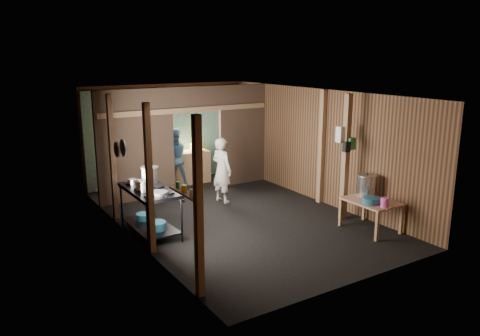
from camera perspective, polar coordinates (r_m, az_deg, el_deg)
floor at (r=10.07m, az=-0.61°, el=-5.86°), size 4.50×7.00×0.00m
ceiling at (r=9.52m, az=-0.65°, el=9.05°), size 4.50×7.00×0.00m
wall_back at (r=12.78m, az=-8.88°, el=4.20°), size 4.50×0.00×2.60m
wall_front at (r=7.07m, az=14.40°, el=-3.79°), size 4.50×0.00×2.60m
wall_left at (r=8.78m, az=-13.24°, el=-0.32°), size 0.00×7.00×2.60m
wall_right at (r=11.03m, az=9.40°, el=2.69°), size 0.00×7.00×2.60m
partition_left at (r=11.11m, az=-12.47°, el=2.62°), size 1.85×0.10×2.60m
partition_right at (r=12.37m, az=0.27°, el=4.05°), size 1.35×0.10×2.60m
partition_header at (r=11.59m, az=-5.32°, el=8.33°), size 1.30×0.10×0.60m
turquoise_panel at (r=12.73m, az=-8.76°, el=3.94°), size 4.40×0.06×2.50m
back_counter at (r=12.58m, az=-6.48°, el=0.06°), size 1.20×0.50×0.85m
wall_clock at (r=12.71m, az=-7.75°, el=6.92°), size 0.20×0.03×0.20m
post_left_a at (r=6.50m, az=-5.06°, el=-4.95°), size 0.10×0.12×2.60m
post_left_b at (r=8.08m, az=-10.91°, el=-1.42°), size 0.10×0.12×2.60m
post_left_c at (r=9.92m, az=-15.14°, el=1.16°), size 0.10×0.12×2.60m
post_right at (r=10.84m, az=9.82°, el=2.48°), size 0.10×0.12×2.60m
post_free at (r=9.84m, az=12.64°, el=1.20°), size 0.12×0.12×2.60m
cross_beam at (r=11.46m, az=-6.30°, el=6.99°), size 4.40×0.12×0.12m
pan_lid_big at (r=9.09m, az=-13.95°, el=2.38°), size 0.03×0.34×0.34m
pan_lid_small at (r=9.49m, az=-14.69°, el=2.17°), size 0.03×0.30×0.30m
wall_shelf at (r=6.91m, az=-6.76°, el=-2.98°), size 0.14×0.80×0.03m
jar_white at (r=6.67m, az=-5.84°, el=-2.97°), size 0.07×0.07×0.10m
jar_yellow at (r=6.89m, az=-6.77°, el=-2.46°), size 0.08×0.08×0.10m
jar_green at (r=7.08m, az=-7.54°, el=-2.04°), size 0.06×0.06×0.10m
bag_white at (r=9.77m, az=12.24°, el=4.01°), size 0.22×0.15×0.32m
bag_green at (r=9.79m, az=13.27°, el=2.90°), size 0.16×0.12×0.24m
bag_black at (r=9.68m, az=12.75°, el=2.51°), size 0.14×0.10×0.20m
gas_range at (r=9.15m, az=-10.79°, el=-5.17°), size 0.78×1.52×0.90m
prep_table at (r=9.58m, az=15.48°, el=-5.52°), size 0.74×1.02×0.60m
stove_pot_large at (r=9.37m, az=-10.82°, el=-0.89°), size 0.45×0.45×0.35m
stove_pot_med at (r=8.88m, az=-11.80°, el=-2.18°), size 0.32×0.32×0.22m
stove_saucepan at (r=9.36m, az=-12.91°, el=-1.64°), size 0.22×0.22×0.11m
frying_pan at (r=8.61m, az=-9.82°, el=-3.02°), size 0.38×0.58×0.08m
blue_tub_front at (r=8.98m, az=-10.08°, el=-6.88°), size 0.36×0.36×0.15m
blue_tub_back at (r=9.55m, az=-11.54°, el=-5.77°), size 0.31×0.31×0.12m
stock_pot at (r=9.72m, az=15.07°, el=-2.09°), size 0.44×0.44×0.45m
wash_basin at (r=9.27m, az=15.54°, el=-3.82°), size 0.36×0.36×0.12m
pink_bucket at (r=9.13m, az=17.09°, el=-4.01°), size 0.18×0.18×0.18m
knife at (r=9.11m, az=17.59°, el=-4.64°), size 0.29×0.14×0.01m
yellow_tub at (r=12.60m, az=-5.30°, el=2.52°), size 0.33×0.33×0.18m
red_cup at (r=12.36m, az=-7.70°, el=2.11°), size 0.11×0.11×0.13m
cook at (r=10.86m, az=-2.21°, el=-0.25°), size 0.49×0.62×1.51m
worker_back at (r=12.30m, az=-7.96°, el=1.24°), size 0.80×0.67×1.49m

